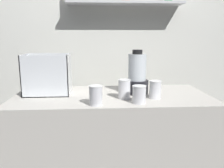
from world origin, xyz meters
The scene contains 8 objects.
counter centered at (0.00, 0.00, 0.45)m, with size 1.40×0.64×0.90m, color beige.
back_wall_unit centered at (0.00, 0.77, 1.26)m, with size 2.60×0.24×2.50m.
carrot_display_bin centered at (-0.45, 0.06, 0.99)m, with size 0.32×0.21×0.29m.
blender_pitcher centered at (0.18, 0.03, 1.03)m, with size 0.17×0.17×0.32m.
juice_cup_pomegranate_far_left centered at (-0.11, -0.25, 0.95)m, with size 0.08×0.08×0.12m.
juice_cup_orange_left centered at (0.08, -0.10, 0.96)m, with size 0.08×0.08×0.13m.
juice_cup_orange_middle centered at (0.16, -0.22, 0.95)m, with size 0.09×0.09×0.11m.
juice_cup_carrot_right centered at (0.29, -0.11, 0.95)m, with size 0.08×0.08×0.12m.
Camera 1 is at (-0.10, -1.60, 1.31)m, focal length 36.61 mm.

